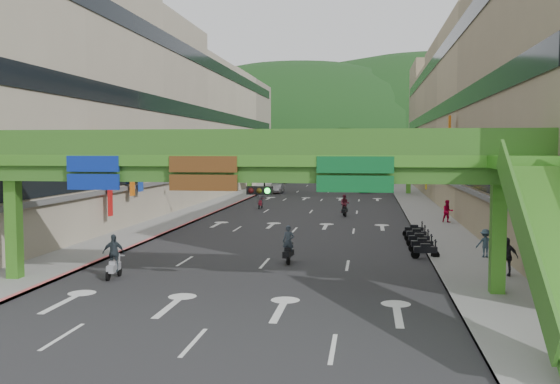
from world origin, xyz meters
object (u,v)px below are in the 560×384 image
at_px(scooter_rider_near, 288,246).
at_px(car_silver, 277,188).
at_px(overpass_near, 261,173).
at_px(pedestrian_red, 448,213).
at_px(scooter_rider_mid, 345,205).
at_px(car_yellow, 365,188).

bearing_deg(scooter_rider_near, car_silver, 98.96).
relative_size(overpass_near, pedestrian_red, 15.00).
bearing_deg(pedestrian_red, scooter_rider_near, -132.10).
bearing_deg(overpass_near, scooter_rider_mid, 85.33).
bearing_deg(pedestrian_red, car_silver, 107.17).
relative_size(scooter_rider_near, pedestrian_red, 1.12).
distance_m(scooter_rider_near, pedestrian_red, 21.95).
xyz_separation_m(car_silver, pedestrian_red, (19.08, -33.36, 0.22)).
bearing_deg(car_silver, scooter_rider_mid, -69.17).
xyz_separation_m(scooter_rider_mid, car_silver, (-10.45, 28.54, -0.33)).
xyz_separation_m(scooter_rider_near, car_silver, (-8.27, 52.46, -0.26)).
height_order(overpass_near, car_yellow, overpass_near).
bearing_deg(car_yellow, scooter_rider_mid, -88.25).
distance_m(overpass_near, car_yellow, 62.59).
relative_size(scooter_rider_near, car_silver, 0.48).
bearing_deg(car_yellow, car_silver, -161.56).
bearing_deg(overpass_near, car_yellow, 86.09).
relative_size(scooter_rider_mid, car_silver, 0.47).
bearing_deg(pedestrian_red, scooter_rider_mid, 138.22).
relative_size(overpass_near, scooter_rider_near, 13.45).
bearing_deg(scooter_rider_mid, scooter_rider_near, -95.20).
bearing_deg(overpass_near, car_silver, 97.61).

